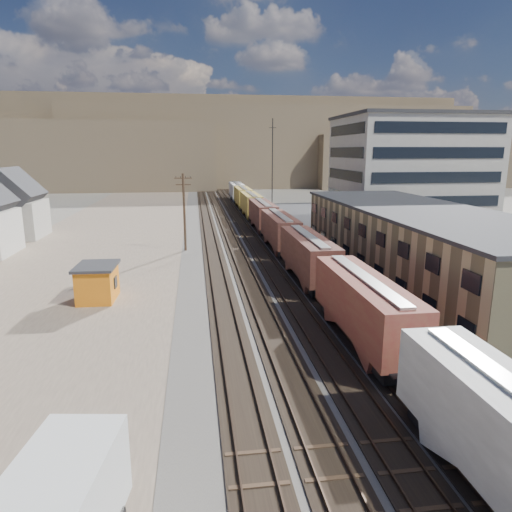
{
  "coord_description": "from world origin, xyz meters",
  "views": [
    {
      "loc": [
        -7.16,
        -17.0,
        12.76
      ],
      "look_at": [
        -1.51,
        24.88,
        3.0
      ],
      "focal_mm": 32.0,
      "sensor_mm": 36.0,
      "label": 1
    }
  ],
  "objects": [
    {
      "name": "ground",
      "position": [
        0.0,
        0.0,
        0.0
      ],
      "size": [
        300.0,
        300.0,
        0.0
      ],
      "primitive_type": "plane",
      "color": "#6B6356",
      "rests_on": "ground"
    },
    {
      "name": "ballast_bed",
      "position": [
        0.0,
        50.0,
        0.03
      ],
      "size": [
        18.0,
        200.0,
        0.06
      ],
      "primitive_type": "cube",
      "color": "#4C4742",
      "rests_on": "ground"
    },
    {
      "name": "dirt_yard",
      "position": [
        -20.0,
        40.0,
        0.01
      ],
      "size": [
        24.0,
        180.0,
        0.03
      ],
      "primitive_type": "cube",
      "color": "#6F5D4C",
      "rests_on": "ground"
    },
    {
      "name": "asphalt_lot",
      "position": [
        22.0,
        35.0,
        0.02
      ],
      "size": [
        26.0,
        120.0,
        0.04
      ],
      "primitive_type": "cube",
      "color": "#232326",
      "rests_on": "ground"
    },
    {
      "name": "rail_tracks",
      "position": [
        -0.55,
        50.0,
        0.11
      ],
      "size": [
        11.4,
        200.0,
        0.24
      ],
      "color": "black",
      "rests_on": "ground"
    },
    {
      "name": "freight_train",
      "position": [
        3.8,
        48.53,
        2.79
      ],
      "size": [
        3.0,
        119.74,
        4.46
      ],
      "color": "black",
      "rests_on": "ground"
    },
    {
      "name": "warehouse",
      "position": [
        14.98,
        25.0,
        3.65
      ],
      "size": [
        12.4,
        40.4,
        7.25
      ],
      "color": "tan",
      "rests_on": "ground"
    },
    {
      "name": "office_tower",
      "position": [
        27.95,
        54.95,
        9.26
      ],
      "size": [
        22.6,
        18.6,
        18.45
      ],
      "color": "#9E998E",
      "rests_on": "ground"
    },
    {
      "name": "utility_pole_north",
      "position": [
        -8.5,
        42.0,
        5.3
      ],
      "size": [
        2.2,
        0.32,
        10.0
      ],
      "color": "#382619",
      "rests_on": "ground"
    },
    {
      "name": "radio_mast",
      "position": [
        6.0,
        60.0,
        9.12
      ],
      "size": [
        1.2,
        0.16,
        18.0
      ],
      "color": "black",
      "rests_on": "ground"
    },
    {
      "name": "hills_north",
      "position": [
        0.17,
        167.92,
        14.1
      ],
      "size": [
        265.0,
        80.0,
        32.0
      ],
      "color": "brown",
      "rests_on": "ground"
    },
    {
      "name": "maintenance_shed",
      "position": [
        -15.74,
        22.59,
        1.63
      ],
      "size": [
        3.48,
        4.44,
        3.19
      ],
      "color": "orange",
      "rests_on": "ground"
    },
    {
      "name": "parked_car_blue",
      "position": [
        27.91,
        51.85,
        0.66
      ],
      "size": [
        3.5,
        5.22,
        1.33
      ],
      "primitive_type": "imported",
      "rotation": [
        0.0,
        0.0,
        0.29
      ],
      "color": "navy",
      "rests_on": "ground"
    },
    {
      "name": "parked_car_far",
      "position": [
        29.77,
        57.67,
        0.75
      ],
      "size": [
        3.21,
        4.72,
        1.49
      ],
      "primitive_type": "imported",
      "rotation": [
        0.0,
        0.0,
        -0.37
      ],
      "color": "silver",
      "rests_on": "ground"
    }
  ]
}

